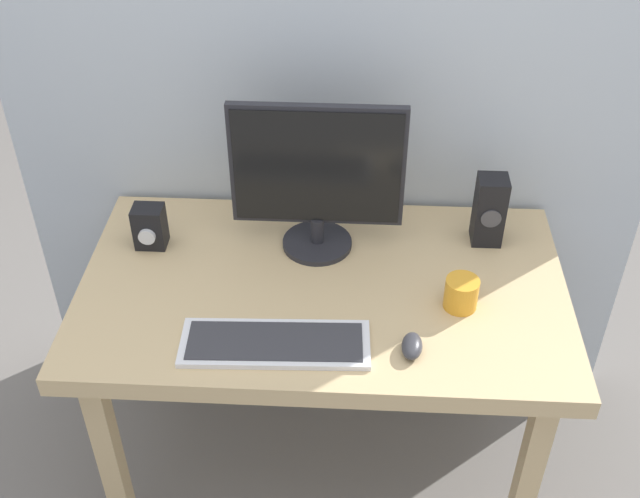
% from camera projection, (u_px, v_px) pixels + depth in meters
% --- Properties ---
extents(ground_plane, '(6.00, 6.00, 0.00)m').
position_uv_depth(ground_plane, '(322.00, 456.00, 2.59)').
color(ground_plane, slate).
extents(desk, '(1.32, 0.77, 0.75)m').
position_uv_depth(desk, '(323.00, 306.00, 2.18)').
color(desk, tan).
rests_on(desk, ground_plane).
extents(monitor, '(0.48, 0.20, 0.44)m').
position_uv_depth(monitor, '(317.00, 176.00, 2.13)').
color(monitor, '#232328').
rests_on(monitor, desk).
extents(keyboard_primary, '(0.47, 0.18, 0.02)m').
position_uv_depth(keyboard_primary, '(275.00, 343.00, 1.94)').
color(keyboard_primary, silver).
rests_on(keyboard_primary, desk).
extents(mouse, '(0.06, 0.09, 0.04)m').
position_uv_depth(mouse, '(412.00, 346.00, 1.91)').
color(mouse, '#333338').
rests_on(mouse, desk).
extents(speaker_right, '(0.08, 0.09, 0.21)m').
position_uv_depth(speaker_right, '(489.00, 210.00, 2.22)').
color(speaker_right, black).
rests_on(speaker_right, desk).
extents(audio_controller, '(0.09, 0.08, 0.13)m').
position_uv_depth(audio_controller, '(150.00, 227.00, 2.22)').
color(audio_controller, black).
rests_on(audio_controller, desk).
extents(coffee_mug, '(0.09, 0.09, 0.09)m').
position_uv_depth(coffee_mug, '(461.00, 293.00, 2.03)').
color(coffee_mug, orange).
rests_on(coffee_mug, desk).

